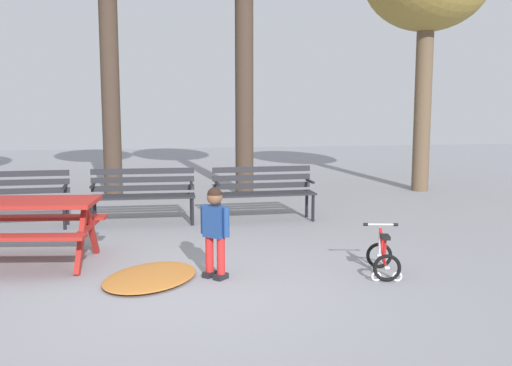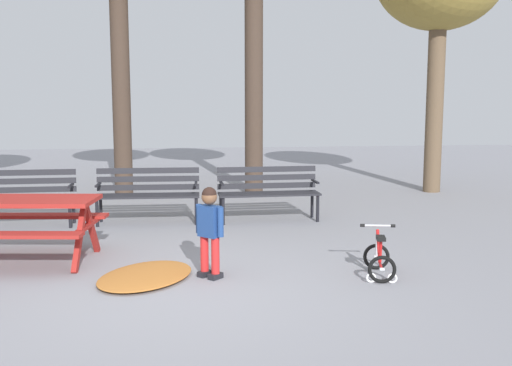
% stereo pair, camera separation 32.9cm
% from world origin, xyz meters
% --- Properties ---
extents(ground, '(36.00, 36.00, 0.00)m').
position_xyz_m(ground, '(0.00, 0.00, 0.00)').
color(ground, gray).
extents(picnic_table, '(1.96, 1.56, 0.79)m').
position_xyz_m(picnic_table, '(-1.84, 1.36, 0.59)').
color(picnic_table, maroon).
rests_on(picnic_table, ground).
extents(park_bench_far_left, '(1.61, 0.49, 0.85)m').
position_xyz_m(park_bench_far_left, '(-2.35, 3.49, 0.51)').
color(park_bench_far_left, '#232328').
rests_on(park_bench_far_left, ground).
extents(park_bench_left, '(1.61, 0.50, 0.85)m').
position_xyz_m(park_bench_left, '(-0.45, 3.52, 0.51)').
color(park_bench_left, '#232328').
rests_on(park_bench_left, ground).
extents(park_bench_right, '(1.61, 0.51, 0.85)m').
position_xyz_m(park_bench_right, '(1.45, 3.48, 0.51)').
color(park_bench_right, '#232328').
rests_on(park_bench_right, ground).
extents(child_standing, '(0.29, 0.29, 1.00)m').
position_xyz_m(child_standing, '(0.37, 0.43, 0.58)').
color(child_standing, red).
rests_on(child_standing, ground).
extents(kids_bicycle, '(0.46, 0.61, 0.54)m').
position_xyz_m(kids_bicycle, '(2.22, 0.25, 0.20)').
color(kids_bicycle, black).
rests_on(kids_bicycle, ground).
extents(leaf_pile, '(1.40, 1.54, 0.07)m').
position_xyz_m(leaf_pile, '(-0.32, 0.47, 0.04)').
color(leaf_pile, '#B26B2D').
rests_on(leaf_pile, ground).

